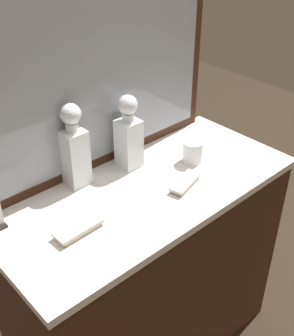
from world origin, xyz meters
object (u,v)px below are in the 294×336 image
crystal_decanter_center (75,153)px  crystal_tumbler_right (193,153)px  silver_brush_left (185,183)px  crystal_decanter_far_left (129,139)px  silver_brush_far_right (78,229)px

crystal_decanter_center → crystal_tumbler_right: bearing=-23.6°
silver_brush_left → crystal_decanter_far_left: bearing=103.4°
crystal_tumbler_right → silver_brush_far_right: (-0.54, -0.04, -0.03)m
crystal_decanter_center → silver_brush_left: (0.26, -0.27, -0.11)m
crystal_decanter_far_left → silver_brush_left: bearing=-76.6°
crystal_tumbler_right → silver_brush_left: size_ratio=0.56×
silver_brush_left → silver_brush_far_right: bearing=173.0°
crystal_decanter_center → silver_brush_far_right: bearing=-124.0°
crystal_decanter_center → silver_brush_left: 0.39m
crystal_decanter_far_left → crystal_decanter_center: size_ratio=0.93×
crystal_decanter_center → crystal_tumbler_right: (0.40, -0.17, -0.08)m
silver_brush_left → silver_brush_far_right: same height
crystal_tumbler_right → silver_brush_far_right: size_ratio=0.54×
crystal_decanter_center → silver_brush_far_right: (-0.15, -0.22, -0.11)m
crystal_decanter_far_left → silver_brush_left: crystal_decanter_far_left is taller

